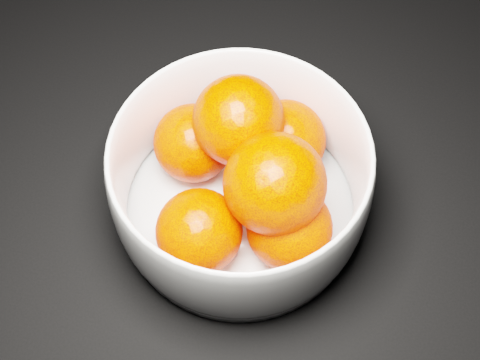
# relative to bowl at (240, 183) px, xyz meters

# --- Properties ---
(ground) EXTENTS (3.00, 3.00, 0.00)m
(ground) POSITION_rel_bowl_xyz_m (-0.25, 0.16, -0.05)
(ground) COLOR black
(ground) RESTS_ON ground
(bowl) EXTENTS (0.22, 0.22, 0.11)m
(bowl) POSITION_rel_bowl_xyz_m (0.00, 0.00, 0.00)
(bowl) COLOR silver
(bowl) RESTS_ON ground
(orange_pile) EXTENTS (0.17, 0.18, 0.12)m
(orange_pile) POSITION_rel_bowl_xyz_m (0.01, 0.01, 0.01)
(orange_pile) COLOR #FF2F00
(orange_pile) RESTS_ON bowl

